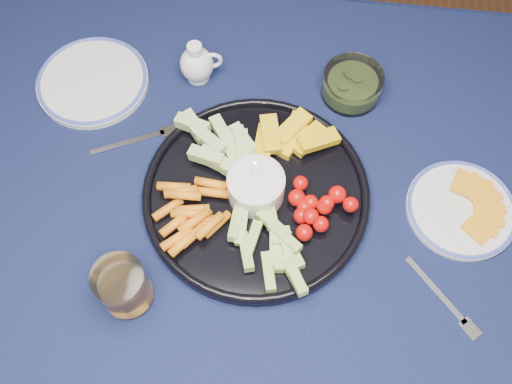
# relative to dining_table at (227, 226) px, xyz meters

# --- Properties ---
(dining_table) EXTENTS (1.67, 1.07, 0.75)m
(dining_table) POSITION_rel_dining_table_xyz_m (0.00, 0.00, 0.00)
(dining_table) COLOR #4A2818
(dining_table) RESTS_ON ground
(crudite_platter) EXTENTS (0.40, 0.40, 0.13)m
(crudite_platter) POSITION_rel_dining_table_xyz_m (0.05, 0.03, 0.11)
(crudite_platter) COLOR black
(crudite_platter) RESTS_ON dining_table
(creamer_pitcher) EXTENTS (0.08, 0.07, 0.09)m
(creamer_pitcher) POSITION_rel_dining_table_xyz_m (-0.09, 0.28, 0.13)
(creamer_pitcher) COLOR white
(creamer_pitcher) RESTS_ON dining_table
(pickle_bowl) EXTENTS (0.12, 0.12, 0.05)m
(pickle_bowl) POSITION_rel_dining_table_xyz_m (0.21, 0.28, 0.11)
(pickle_bowl) COLOR silver
(pickle_bowl) RESTS_ON dining_table
(cheese_plate) EXTENTS (0.19, 0.19, 0.02)m
(cheese_plate) POSITION_rel_dining_table_xyz_m (0.42, 0.04, 0.10)
(cheese_plate) COLOR white
(cheese_plate) RESTS_ON dining_table
(juice_tumbler) EXTENTS (0.08, 0.08, 0.10)m
(juice_tumbler) POSITION_rel_dining_table_xyz_m (-0.13, -0.18, 0.13)
(juice_tumbler) COLOR silver
(juice_tumbler) RESTS_ON dining_table
(fork_left) EXTENTS (0.16, 0.09, 0.00)m
(fork_left) POSITION_rel_dining_table_xyz_m (-0.18, 0.12, 0.09)
(fork_left) COLOR silver
(fork_left) RESTS_ON dining_table
(fork_right) EXTENTS (0.12, 0.13, 0.00)m
(fork_right) POSITION_rel_dining_table_xyz_m (0.39, -0.13, 0.09)
(fork_right) COLOR silver
(fork_right) RESTS_ON dining_table
(side_plate_extra) EXTENTS (0.22, 0.22, 0.02)m
(side_plate_extra) POSITION_rel_dining_table_xyz_m (-0.30, 0.24, 0.10)
(side_plate_extra) COLOR white
(side_plate_extra) RESTS_ON dining_table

